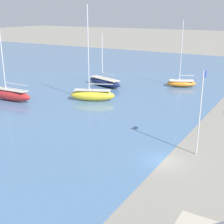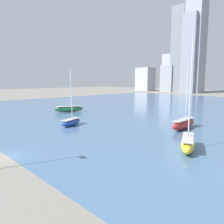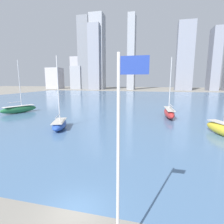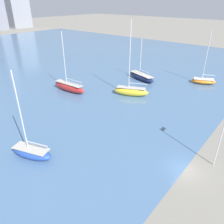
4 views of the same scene
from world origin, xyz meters
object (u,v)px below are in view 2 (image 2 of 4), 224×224
Objects in this scene: sailboat_blue at (71,122)px; sailboat_red at (184,124)px; sailboat_yellow at (188,143)px; sailboat_green at (69,109)px.

sailboat_blue is 25.56m from sailboat_red.
sailboat_yellow is 1.19× the size of sailboat_red.
sailboat_yellow reaches higher than sailboat_blue.
sailboat_red is at bearing 28.42° from sailboat_green.
sailboat_yellow reaches higher than sailboat_red.
sailboat_green is 1.09× the size of sailboat_blue.
sailboat_green is at bearing 128.58° from sailboat_blue.
sailboat_red is at bearing 18.39° from sailboat_blue.
sailboat_green is 22.88m from sailboat_blue.
sailboat_yellow is (47.19, -10.16, 0.10)m from sailboat_green.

